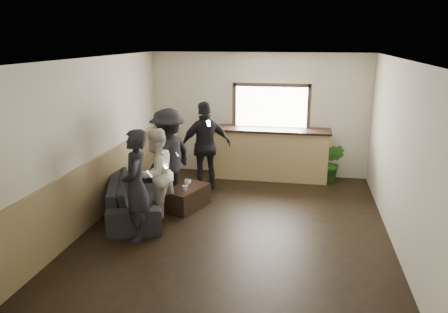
% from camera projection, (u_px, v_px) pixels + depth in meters
% --- Properties ---
extents(ground, '(5.00, 6.00, 0.01)m').
position_uv_depth(ground, '(237.00, 224.00, 7.54)').
color(ground, black).
extents(room_shell, '(5.01, 6.01, 2.80)m').
position_uv_depth(room_shell, '(194.00, 140.00, 7.28)').
color(room_shell, silver).
rests_on(room_shell, ground).
extents(bar_counter, '(2.70, 0.68, 2.13)m').
position_uv_depth(bar_counter, '(269.00, 150.00, 9.87)').
color(bar_counter, tan).
rests_on(bar_counter, ground).
extents(sofa, '(1.64, 2.42, 0.66)m').
position_uv_depth(sofa, '(134.00, 196.00, 7.94)').
color(sofa, black).
rests_on(sofa, ground).
extents(coffee_table, '(0.79, 1.03, 0.41)m').
position_uv_depth(coffee_table, '(187.00, 198.00, 8.20)').
color(coffee_table, black).
rests_on(coffee_table, ground).
extents(cup_a, '(0.13, 0.13, 0.10)m').
position_uv_depth(cup_a, '(188.00, 182.00, 8.29)').
color(cup_a, silver).
rests_on(cup_a, coffee_table).
extents(cup_b, '(0.14, 0.14, 0.10)m').
position_uv_depth(cup_b, '(185.00, 188.00, 7.97)').
color(cup_b, silver).
rests_on(cup_b, coffee_table).
extents(potted_plant, '(0.58, 0.52, 0.87)m').
position_uv_depth(potted_plant, '(332.00, 163.00, 9.64)').
color(potted_plant, '#2D6623').
rests_on(potted_plant, ground).
extents(person_a, '(0.58, 0.74, 1.78)m').
position_uv_depth(person_a, '(136.00, 186.00, 6.79)').
color(person_a, black).
rests_on(person_a, ground).
extents(person_b, '(0.86, 0.95, 1.60)m').
position_uv_depth(person_b, '(156.00, 173.00, 7.69)').
color(person_b, silver).
rests_on(person_b, ground).
extents(person_c, '(1.05, 1.35, 1.84)m').
position_uv_depth(person_c, '(169.00, 156.00, 8.36)').
color(person_c, black).
rests_on(person_c, ground).
extents(person_d, '(1.17, 0.94, 1.86)m').
position_uv_depth(person_d, '(206.00, 146.00, 9.07)').
color(person_d, black).
rests_on(person_d, ground).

